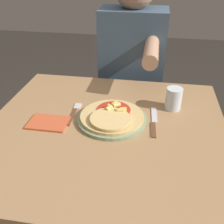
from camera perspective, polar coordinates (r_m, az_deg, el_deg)
The scene contains 8 objects.
dining_table at distance 1.11m, azimuth -1.41°, elevation -8.63°, with size 0.95×0.90×0.76m.
plate at distance 1.06m, azimuth -0.00°, elevation -1.51°, with size 0.28×0.28×0.01m.
pizza at distance 1.05m, azimuth -0.01°, elevation -0.83°, with size 0.26×0.26×0.04m.
fork at distance 1.13m, azimuth -8.22°, elevation -0.06°, with size 0.03×0.18×0.00m.
knife at distance 1.07m, azimuth 9.08°, elevation -2.11°, with size 0.03×0.22×0.00m.
drinking_glass at distance 1.15m, azimuth 13.28°, elevation 2.83°, with size 0.07×0.07×0.10m.
napkin at distance 1.08m, azimuth -13.67°, elevation -2.27°, with size 0.16×0.11×0.01m.
person_diner at distance 1.58m, azimuth 4.39°, elevation 9.69°, with size 0.37×0.52×1.28m.
Camera 1 is at (0.16, -0.83, 1.35)m, focal length 42.00 mm.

